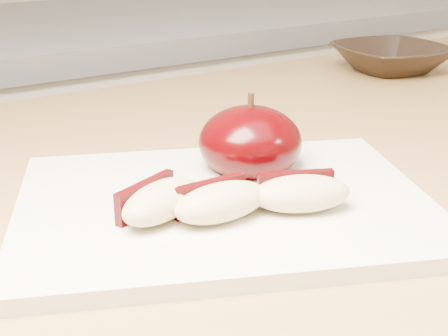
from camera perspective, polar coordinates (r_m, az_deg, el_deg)
back_cabinet at (r=1.36m, az=-17.10°, el=-7.43°), size 2.40×0.62×0.94m
cutting_board at (r=0.49m, az=0.00°, el=-3.41°), size 0.38×0.34×0.01m
apple_half at (r=0.54m, az=2.41°, el=2.36°), size 0.11×0.11×0.08m
apple_wedge_a at (r=0.45m, az=-5.89°, el=-2.98°), size 0.08×0.06×0.03m
apple_wedge_b at (r=0.45m, az=-0.38°, el=-3.07°), size 0.07×0.04×0.03m
apple_wedge_c at (r=0.47m, az=7.00°, el=-2.26°), size 0.08×0.06×0.03m
bowl at (r=0.99m, az=15.01°, el=9.69°), size 0.19×0.19×0.04m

